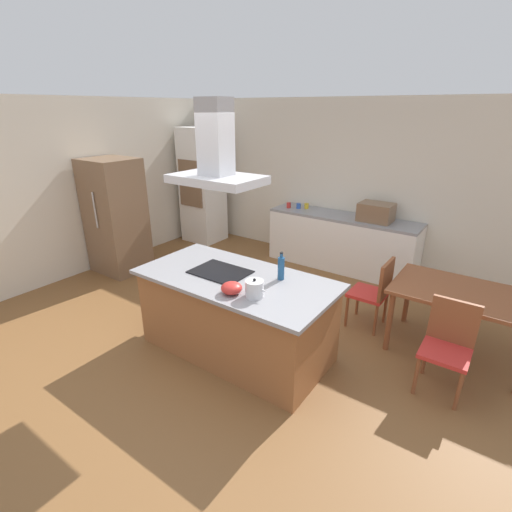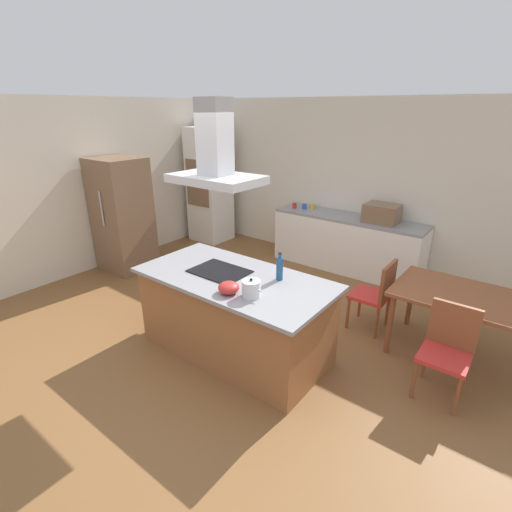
{
  "view_description": "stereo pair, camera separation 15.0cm",
  "coord_description": "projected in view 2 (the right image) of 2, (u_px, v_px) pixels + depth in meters",
  "views": [
    {
      "loc": [
        2.23,
        -2.79,
        2.54
      ],
      "look_at": [
        -0.02,
        0.4,
        1.0
      ],
      "focal_mm": 26.49,
      "sensor_mm": 36.0,
      "label": 1
    },
    {
      "loc": [
        2.35,
        -2.7,
        2.54
      ],
      "look_at": [
        -0.02,
        0.4,
        1.0
      ],
      "focal_mm": 26.49,
      "sensor_mm": 36.0,
      "label": 2
    }
  ],
  "objects": [
    {
      "name": "coffee_mug_red",
      "position": [
        294.0,
        206.0,
        6.57
      ],
      "size": [
        0.08,
        0.08,
        0.09
      ],
      "primitive_type": "cylinder",
      "color": "red",
      "rests_on": "back_counter"
    },
    {
      "name": "range_hood",
      "position": [
        215.0,
        157.0,
        3.6
      ],
      "size": [
        0.9,
        0.55,
        0.78
      ],
      "color": "#ADADB2"
    },
    {
      "name": "chair_facing_island",
      "position": [
        448.0,
        345.0,
        3.46
      ],
      "size": [
        0.42,
        0.42,
        0.89
      ],
      "color": "red",
      "rests_on": "ground"
    },
    {
      "name": "dining_table",
      "position": [
        466.0,
        302.0,
        3.89
      ],
      "size": [
        1.4,
        0.9,
        0.75
      ],
      "color": "brown",
      "rests_on": "ground"
    },
    {
      "name": "cooktop",
      "position": [
        220.0,
        271.0,
        4.04
      ],
      "size": [
        0.6,
        0.44,
        0.01
      ],
      "primitive_type": "cube",
      "color": "black",
      "rests_on": "kitchen_island"
    },
    {
      "name": "coffee_mug_blue",
      "position": [
        304.0,
        206.0,
        6.52
      ],
      "size": [
        0.08,
        0.08,
        0.09
      ],
      "primitive_type": "cylinder",
      "color": "#2D56B2",
      "rests_on": "back_counter"
    },
    {
      "name": "coffee_mug_yellow",
      "position": [
        312.0,
        206.0,
        6.52
      ],
      "size": [
        0.08,
        0.08,
        0.09
      ],
      "primitive_type": "cylinder",
      "color": "gold",
      "rests_on": "back_counter"
    },
    {
      "name": "wall_oven_stack",
      "position": [
        209.0,
        185.0,
        7.45
      ],
      "size": [
        0.7,
        0.66,
        2.2
      ],
      "color": "white",
      "rests_on": "ground"
    },
    {
      "name": "kitchen_island",
      "position": [
        235.0,
        314.0,
        4.09
      ],
      "size": [
        2.1,
        1.05,
        0.9
      ],
      "color": "#995B33",
      "rests_on": "ground"
    },
    {
      "name": "wall_left",
      "position": [
        118.0,
        182.0,
        6.45
      ],
      "size": [
        0.1,
        8.8,
        2.7
      ],
      "primitive_type": "cube",
      "color": "beige",
      "rests_on": "ground"
    },
    {
      "name": "ground",
      "position": [
        304.0,
        299.0,
        5.36
      ],
      "size": [
        16.0,
        16.0,
        0.0
      ],
      "primitive_type": "plane",
      "color": "brown"
    },
    {
      "name": "olive_oil_bottle",
      "position": [
        280.0,
        268.0,
        3.81
      ],
      "size": [
        0.07,
        0.07,
        0.3
      ],
      "color": "navy",
      "rests_on": "kitchen_island"
    },
    {
      "name": "chair_at_left_end",
      "position": [
        378.0,
        292.0,
        4.47
      ],
      "size": [
        0.42,
        0.42,
        0.89
      ],
      "color": "red",
      "rests_on": "ground"
    },
    {
      "name": "mixing_bowl",
      "position": [
        229.0,
        288.0,
        3.56
      ],
      "size": [
        0.2,
        0.2,
        0.11
      ],
      "primitive_type": "ellipsoid",
      "color": "red",
      "rests_on": "kitchen_island"
    },
    {
      "name": "back_counter",
      "position": [
        347.0,
        243.0,
        6.24
      ],
      "size": [
        2.45,
        0.62,
        0.9
      ],
      "color": "white",
      "rests_on": "ground"
    },
    {
      "name": "tea_kettle",
      "position": [
        251.0,
        289.0,
        3.48
      ],
      "size": [
        0.23,
        0.18,
        0.19
      ],
      "color": "silver",
      "rests_on": "kitchen_island"
    },
    {
      "name": "countertop_microwave",
      "position": [
        382.0,
        213.0,
        5.73
      ],
      "size": [
        0.5,
        0.38,
        0.28
      ],
      "primitive_type": "cube",
      "color": "brown",
      "rests_on": "back_counter"
    },
    {
      "name": "wall_back",
      "position": [
        363.0,
        185.0,
        6.16
      ],
      "size": [
        7.2,
        0.1,
        2.7
      ],
      "primitive_type": "cube",
      "color": "beige",
      "rests_on": "ground"
    },
    {
      "name": "refrigerator",
      "position": [
        122.0,
        215.0,
        6.12
      ],
      "size": [
        0.8,
        0.73,
        1.82
      ],
      "color": "brown",
      "rests_on": "ground"
    }
  ]
}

